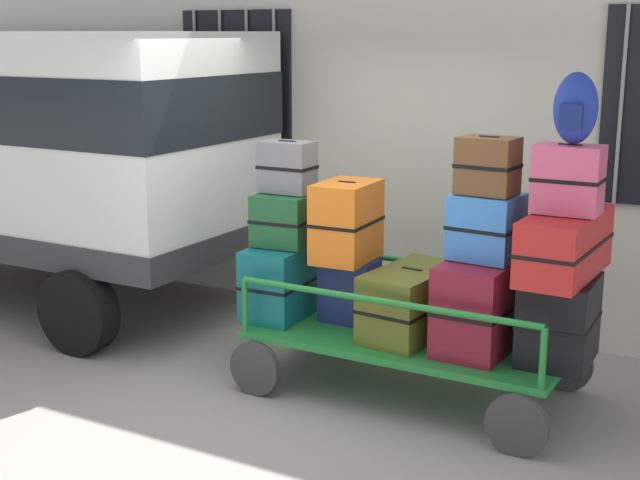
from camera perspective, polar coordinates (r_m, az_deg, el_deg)
ground_plane at (r=6.39m, az=-2.02°, el=-10.22°), size 40.00×40.00×0.00m
building_wall at (r=7.83m, az=6.46°, el=12.80°), size 12.00×0.37×5.00m
van at (r=8.76m, az=-17.87°, el=6.29°), size 4.28×2.03×2.55m
luggage_cart at (r=6.41m, az=5.94°, el=-6.66°), size 2.32×1.23×0.45m
cart_railing at (r=6.28m, az=6.03°, el=-3.15°), size 2.20×1.10×0.40m
suitcase_left_bottom at (r=6.75m, az=-2.12°, el=-2.47°), size 0.45×0.85×0.55m
suitcase_left_middle at (r=6.68m, az=-1.95°, el=1.48°), size 0.46×0.61×0.39m
suitcase_left_top at (r=6.58m, az=-2.12°, el=4.74°), size 0.40×0.26×0.39m
suitcase_midleft_bottom at (r=6.54m, az=1.90°, el=-3.27°), size 0.42×0.27×0.49m
suitcase_midleft_middle at (r=6.36m, az=1.72°, el=1.21°), size 0.40×0.57×0.58m
suitcase_center_bottom at (r=6.28m, az=5.90°, el=-4.01°), size 0.52×0.87×0.49m
suitcase_midright_bottom at (r=6.11m, az=10.52°, el=-3.98°), size 0.47×0.89×0.62m
suitcase_midright_middle at (r=5.96m, az=10.67°, el=0.87°), size 0.47×0.43×0.44m
suitcase_midright_top at (r=5.87m, az=10.76°, el=4.74°), size 0.40×0.30×0.38m
suitcase_right_bottom at (r=5.96m, az=15.14°, el=-4.97°), size 0.47×0.60×0.57m
suitcase_right_middle at (r=5.86m, az=15.50°, el=-0.29°), size 0.42×0.97×0.42m
suitcase_right_top at (r=5.75m, az=15.70°, el=3.80°), size 0.43×0.29×0.44m
backpack at (r=5.68m, az=16.14°, el=8.13°), size 0.27×0.22×0.44m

